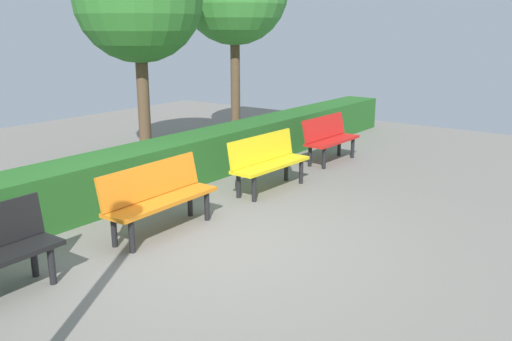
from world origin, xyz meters
name	(u,v)px	position (x,y,z in m)	size (l,w,h in m)	color
ground_plane	(213,244)	(0.00, 0.00, 0.00)	(18.57, 18.57, 0.00)	gray
bench_red	(329,137)	(-4.41, -0.90, 0.48)	(1.38, 0.50, 0.86)	red
bench_yellow	(268,160)	(-2.21, -0.77, 0.48)	(1.54, 0.51, 0.86)	yellow
bench_orange	(158,195)	(0.09, -0.81, 0.48)	(1.63, 0.50, 0.86)	orange
hedge_row	(152,169)	(-1.03, -2.13, 0.37)	(14.57, 0.77, 0.74)	#266023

